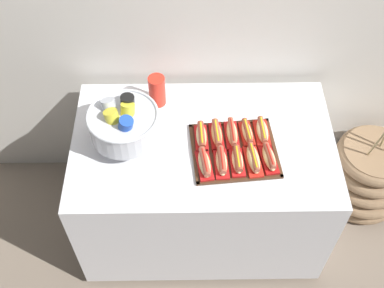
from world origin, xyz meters
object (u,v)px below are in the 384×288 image
at_px(hot_dog_3, 253,159).
at_px(hot_dog_9, 262,131).
at_px(cup_stack, 157,91).
at_px(serving_tray, 234,151).
at_px(hot_dog_8, 247,133).
at_px(buffet_table, 202,183).
at_px(punch_bowl, 124,123).
at_px(floor_vase, 366,174).
at_px(hot_dog_2, 237,161).
at_px(hot_dog_5, 201,136).
at_px(hot_dog_0, 205,164).
at_px(hot_dog_7, 232,134).
at_px(hot_dog_6, 217,135).
at_px(hot_dog_1, 221,162).
at_px(hot_dog_4, 269,158).

height_order(hot_dog_3, hot_dog_9, hot_dog_3).
bearing_deg(cup_stack, serving_tray, -41.11).
bearing_deg(hot_dog_9, hot_dog_8, -174.86).
bearing_deg(hot_dog_9, buffet_table, -173.87).
height_order(punch_bowl, cup_stack, punch_bowl).
distance_m(hot_dog_8, hot_dog_9, 0.08).
height_order(floor_vase, hot_dog_2, floor_vase).
distance_m(hot_dog_5, hot_dog_8, 0.23).
bearing_deg(serving_tray, hot_dog_2, -84.86).
bearing_deg(hot_dog_0, hot_dog_5, 95.14).
relative_size(buffet_table, cup_stack, 7.57).
relative_size(hot_dog_7, hot_dog_9, 1.05).
bearing_deg(cup_stack, hot_dog_0, -61.05).
distance_m(floor_vase, hot_dog_9, 0.95).
bearing_deg(hot_dog_5, hot_dog_7, 5.14).
bearing_deg(floor_vase, hot_dog_6, -169.54).
height_order(hot_dog_0, hot_dog_6, hot_dog_6).
height_order(floor_vase, punch_bowl, punch_bowl).
distance_m(hot_dog_3, hot_dog_6, 0.22).
bearing_deg(punch_bowl, hot_dog_0, -23.06).
relative_size(hot_dog_0, hot_dog_8, 1.09).
distance_m(hot_dog_7, hot_dog_9, 0.15).
distance_m(hot_dog_5, hot_dog_7, 0.15).
bearing_deg(serving_tray, buffet_table, 156.17).
relative_size(hot_dog_1, hot_dog_2, 1.06).
relative_size(hot_dog_1, hot_dog_6, 1.00).
bearing_deg(hot_dog_7, serving_tray, -84.86).
xyz_separation_m(hot_dog_7, cup_stack, (-0.37, 0.25, 0.05)).
relative_size(buffet_table, punch_bowl, 3.84).
height_order(hot_dog_1, hot_dog_2, same).
bearing_deg(hot_dog_0, punch_bowl, 156.94).
height_order(serving_tray, punch_bowl, punch_bowl).
distance_m(floor_vase, cup_stack, 1.40).
bearing_deg(hot_dog_6, punch_bowl, -178.80).
bearing_deg(hot_dog_9, hot_dog_4, -84.86).
xyz_separation_m(hot_dog_3, hot_dog_5, (-0.24, 0.14, 0.00)).
bearing_deg(hot_dog_5, hot_dog_6, 5.14).
bearing_deg(hot_dog_4, hot_dog_7, 137.41).
height_order(floor_vase, hot_dog_4, floor_vase).
xyz_separation_m(hot_dog_5, punch_bowl, (-0.37, -0.00, 0.10)).
bearing_deg(hot_dog_3, hot_dog_2, -174.86).
height_order(hot_dog_2, hot_dog_5, same).
relative_size(hot_dog_4, hot_dog_5, 1.04).
bearing_deg(hot_dog_1, serving_tray, 52.86).
bearing_deg(hot_dog_5, hot_dog_2, -42.59).
bearing_deg(hot_dog_9, hot_dog_6, -174.86).
bearing_deg(punch_bowl, hot_dog_5, 0.39).
height_order(hot_dog_2, hot_dog_7, hot_dog_2).
height_order(hot_dog_1, punch_bowl, punch_bowl).
xyz_separation_m(hot_dog_3, punch_bowl, (-0.60, 0.14, 0.10)).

